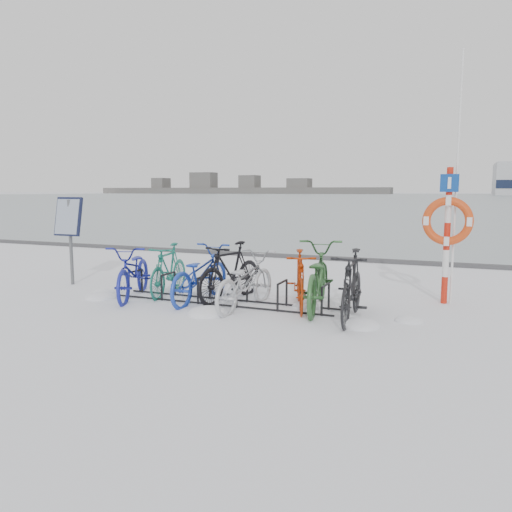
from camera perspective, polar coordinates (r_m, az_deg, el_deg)
ground at (r=8.61m, az=-3.83°, el=-5.38°), size 900.00×900.00×0.00m
ice_sheet at (r=162.58m, az=21.13°, el=6.34°), size 400.00×298.00×0.02m
quay_edge at (r=14.06m, az=6.81°, el=-0.18°), size 400.00×0.25×0.10m
bike_rack at (r=8.57m, az=-3.84°, el=-4.20°), size 4.00×0.48×0.46m
info_board at (r=10.77m, az=-20.61°, el=3.67°), size 0.60×0.25×1.79m
lifebuoy_station at (r=8.91m, az=21.08°, el=3.70°), size 0.80×0.23×4.18m
shoreline at (r=295.60m, az=-2.89°, el=7.67°), size 180.00×12.00×9.50m
bike_0 at (r=9.24m, az=-13.76°, el=-1.53°), size 1.30×2.02×1.00m
bike_1 at (r=9.38m, az=-9.95°, el=-1.37°), size 0.70×1.67×0.98m
bike_2 at (r=8.76m, az=-6.45°, el=-1.86°), size 0.69×1.91×1.00m
bike_3 at (r=8.79m, az=-2.92°, el=-1.59°), size 0.85×1.82×1.05m
bike_4 at (r=8.15m, az=-1.27°, el=-2.66°), size 0.81×1.88×0.96m
bike_5 at (r=8.19m, az=5.07°, el=-2.55°), size 0.98×1.69×0.98m
bike_6 at (r=8.20m, az=6.94°, el=-2.12°), size 1.06×2.20×1.11m
bike_7 at (r=7.56m, az=10.91°, el=-3.14°), size 0.61×1.82×1.08m
snow_drifts at (r=8.24m, az=-2.85°, el=-5.95°), size 5.98×2.13×0.23m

